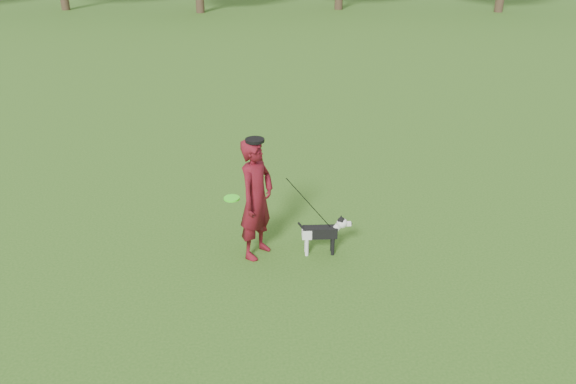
{
  "coord_description": "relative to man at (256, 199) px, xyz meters",
  "views": [
    {
      "loc": [
        -0.49,
        -7.83,
        4.59
      ],
      "look_at": [
        -0.16,
        -0.26,
        0.95
      ],
      "focal_mm": 35.0,
      "sensor_mm": 36.0,
      "label": 1
    }
  ],
  "objects": [
    {
      "name": "ground",
      "position": [
        0.63,
        0.44,
        -0.93
      ],
      "size": [
        120.0,
        120.0,
        0.0
      ],
      "primitive_type": "plane",
      "color": "#285116",
      "rests_on": "ground"
    },
    {
      "name": "man_held_items",
      "position": [
        0.62,
        -0.04,
        0.06
      ],
      "size": [
        1.6,
        0.37,
        1.45
      ],
      "color": "#3FFE20",
      "rests_on": "ground"
    },
    {
      "name": "dog",
      "position": [
        1.01,
        -0.03,
        -0.55
      ],
      "size": [
        0.83,
        0.17,
        0.63
      ],
      "color": "black",
      "rests_on": "ground"
    },
    {
      "name": "man",
      "position": [
        0.0,
        0.0,
        0.0
      ],
      "size": [
        0.74,
        0.81,
        1.86
      ],
      "primitive_type": "imported",
      "rotation": [
        0.0,
        0.0,
        1.01
      ],
      "color": "#590C0E",
      "rests_on": "ground"
    }
  ]
}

